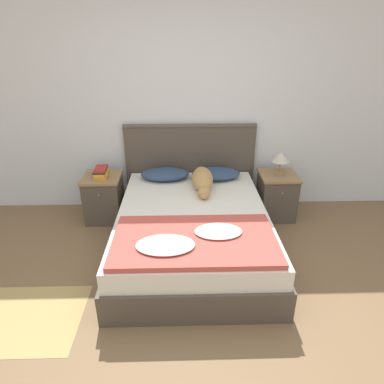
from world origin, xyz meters
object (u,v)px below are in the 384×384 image
object	(u,v)px
nightstand_right	(276,195)
pillow_left	(165,174)
nightstand_left	(104,198)
dog	(203,180)
bed	(193,231)
book_stack	(101,172)
table_lamp	(281,158)
pillow_right	(216,174)

from	to	relation	value
nightstand_right	pillow_left	bearing A→B (deg)	176.62
nightstand_left	dog	bearing A→B (deg)	-8.89
bed	book_stack	xyz separation A→B (m)	(-1.03, 0.70, 0.37)
nightstand_right	nightstand_left	bearing A→B (deg)	180.00
bed	table_lamp	xyz separation A→B (m)	(1.03, 0.71, 0.52)
bed	dog	xyz separation A→B (m)	(0.13, 0.53, 0.34)
pillow_right	book_stack	size ratio (longest dim) A/B	2.40
pillow_right	table_lamp	bearing A→B (deg)	-6.17
table_lamp	book_stack	bearing A→B (deg)	-179.89
dog	pillow_right	bearing A→B (deg)	56.41
nightstand_left	dog	world-z (taller)	dog
table_lamp	dog	bearing A→B (deg)	-168.65
bed	dog	world-z (taller)	dog
bed	book_stack	size ratio (longest dim) A/B	8.51
dog	book_stack	world-z (taller)	dog
bed	pillow_left	xyz separation A→B (m)	(-0.30, 0.79, 0.30)
nightstand_right	pillow_left	size ratio (longest dim) A/B	0.97
pillow_left	nightstand_right	bearing A→B (deg)	-3.38
pillow_left	pillow_right	world-z (taller)	same
bed	table_lamp	size ratio (longest dim) A/B	7.33
nightstand_left	pillow_right	xyz separation A→B (m)	(1.33, 0.08, 0.26)
nightstand_right	pillow_left	xyz separation A→B (m)	(-1.33, 0.08, 0.26)
nightstand_left	pillow_left	xyz separation A→B (m)	(0.73, 0.08, 0.26)
book_stack	table_lamp	distance (m)	2.06
nightstand_left	table_lamp	distance (m)	2.11
bed	nightstand_left	bearing A→B (deg)	145.48
bed	nightstand_left	xyz separation A→B (m)	(-1.03, 0.71, 0.04)
nightstand_left	table_lamp	size ratio (longest dim) A/B	2.00
pillow_left	pillow_right	bearing A→B (deg)	0.00
dog	nightstand_right	bearing A→B (deg)	11.35
nightstand_left	table_lamp	bearing A→B (deg)	-0.00
pillow_right	book_stack	world-z (taller)	book_stack
bed	table_lamp	distance (m)	1.35
pillow_left	table_lamp	distance (m)	1.35
nightstand_right	bed	bearing A→B (deg)	-145.48
bed	nightstand_left	distance (m)	1.25
nightstand_left	nightstand_right	size ratio (longest dim) A/B	1.00
bed	book_stack	distance (m)	1.30
nightstand_right	book_stack	world-z (taller)	book_stack
dog	table_lamp	world-z (taller)	table_lamp
pillow_left	dog	distance (m)	0.50
bed	dog	bearing A→B (deg)	76.33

